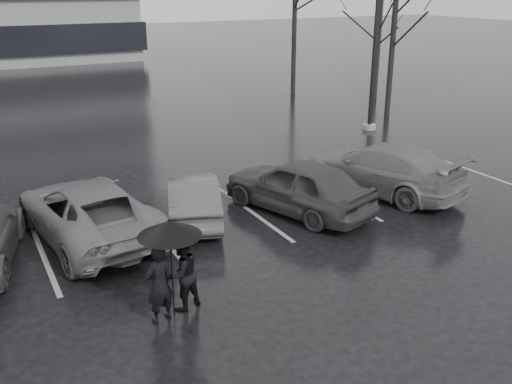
{
  "coord_description": "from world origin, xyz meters",
  "views": [
    {
      "loc": [
        -6.26,
        -10.85,
        6.04
      ],
      "look_at": [
        0.06,
        1.0,
        1.1
      ],
      "focal_mm": 40.0,
      "sensor_mm": 36.0,
      "label": 1
    }
  ],
  "objects": [
    {
      "name": "car_main",
      "position": [
        1.78,
        1.72,
        0.76
      ],
      "size": [
        3.11,
        4.81,
        1.52
      ],
      "primitive_type": "imported",
      "rotation": [
        0.0,
        0.0,
        3.46
      ],
      "color": "black",
      "rests_on": "ground"
    },
    {
      "name": "umbrella",
      "position": [
        -3.18,
        -1.72,
        1.84
      ],
      "size": [
        1.19,
        1.19,
        2.02
      ],
      "color": "black",
      "rests_on": "ground"
    },
    {
      "name": "ground",
      "position": [
        0.0,
        0.0,
        0.0
      ],
      "size": [
        160.0,
        160.0,
        0.0
      ],
      "primitive_type": "plane",
      "color": "black",
      "rests_on": "ground"
    },
    {
      "name": "tree_ne",
      "position": [
        14.5,
        14.0,
        3.5
      ],
      "size": [
        0.26,
        0.26,
        7.0
      ],
      "primitive_type": "cylinder",
      "color": "black",
      "rests_on": "ground"
    },
    {
      "name": "lamp_post",
      "position": [
        9.6,
        8.34,
        4.66
      ],
      "size": [
        0.56,
        0.56,
        10.17
      ],
      "rotation": [
        0.0,
        0.0,
        0.05
      ],
      "color": "gray",
      "rests_on": "ground"
    },
    {
      "name": "tree_north",
      "position": [
        11.0,
        17.0,
        4.25
      ],
      "size": [
        0.26,
        0.26,
        8.5
      ],
      "primitive_type": "cylinder",
      "color": "black",
      "rests_on": "ground"
    },
    {
      "name": "pedestrian_left",
      "position": [
        -3.46,
        -1.77,
        0.79
      ],
      "size": [
        0.66,
        0.53,
        1.57
      ],
      "primitive_type": "imported",
      "rotation": [
        0.0,
        0.0,
        3.44
      ],
      "color": "black",
      "rests_on": "ground"
    },
    {
      "name": "car_east",
      "position": [
        4.86,
        1.93,
        0.75
      ],
      "size": [
        3.55,
        5.54,
        1.49
      ],
      "primitive_type": "imported",
      "rotation": [
        0.0,
        0.0,
        3.45
      ],
      "color": "#4B4B4D",
      "rests_on": "ground"
    },
    {
      "name": "car_west_b",
      "position": [
        -3.76,
        2.68,
        0.73
      ],
      "size": [
        3.06,
        5.51,
        1.46
      ],
      "primitive_type": "imported",
      "rotation": [
        0.0,
        0.0,
        3.27
      ],
      "color": "#4B4B4D",
      "rests_on": "ground"
    },
    {
      "name": "car_west_a",
      "position": [
        -1.02,
        2.58,
        0.62
      ],
      "size": [
        2.48,
        3.99,
        1.24
      ],
      "primitive_type": "imported",
      "rotation": [
        0.0,
        0.0,
        2.81
      ],
      "color": "#2B2B2E",
      "rests_on": "ground"
    },
    {
      "name": "tree_east",
      "position": [
        12.0,
        10.0,
        4.0
      ],
      "size": [
        0.26,
        0.26,
        8.0
      ],
      "primitive_type": "cylinder",
      "color": "black",
      "rests_on": "ground"
    },
    {
      "name": "pedestrian_right",
      "position": [
        -2.91,
        -1.54,
        0.76
      ],
      "size": [
        0.88,
        0.77,
        1.52
      ],
      "primitive_type": "imported",
      "rotation": [
        0.0,
        0.0,
        3.45
      ],
      "color": "black",
      "rests_on": "ground"
    },
    {
      "name": "stall_stripes",
      "position": [
        -0.8,
        2.5,
        0.0
      ],
      "size": [
        19.72,
        5.0,
        0.0
      ],
      "color": "gray",
      "rests_on": "ground"
    }
  ]
}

